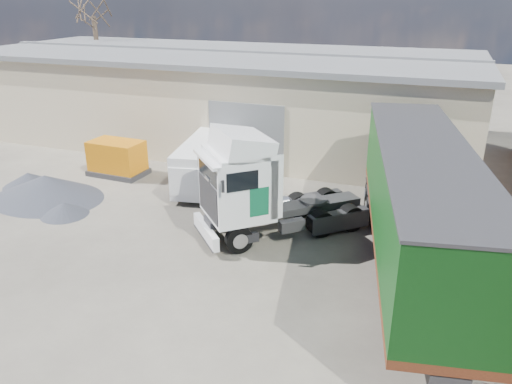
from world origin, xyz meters
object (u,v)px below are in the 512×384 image
(panel_van, at_px, (208,165))
(orange_skip, at_px, (117,160))
(bare_tree, at_px, (92,3))
(box_trailer, at_px, (419,196))
(tractor_unit, at_px, (258,192))

(panel_van, bearing_deg, orange_skip, 168.33)
(panel_van, bearing_deg, bare_tree, 129.42)
(box_trailer, bearing_deg, panel_van, 144.73)
(bare_tree, height_order, box_trailer, bare_tree)
(tractor_unit, bearing_deg, panel_van, -177.06)
(tractor_unit, distance_m, orange_skip, 9.88)
(panel_van, distance_m, orange_skip, 5.10)
(tractor_unit, relative_size, box_trailer, 0.47)
(tractor_unit, xyz_separation_m, panel_van, (-3.90, 3.86, -0.66))
(tractor_unit, bearing_deg, box_trailer, 41.87)
(bare_tree, bearing_deg, box_trailer, -34.67)
(bare_tree, xyz_separation_m, box_trailer, (24.66, -17.06, -5.30))
(orange_skip, bearing_deg, tractor_unit, -21.02)
(bare_tree, xyz_separation_m, panel_van, (15.09, -12.63, -6.79))
(bare_tree, relative_size, orange_skip, 3.34)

